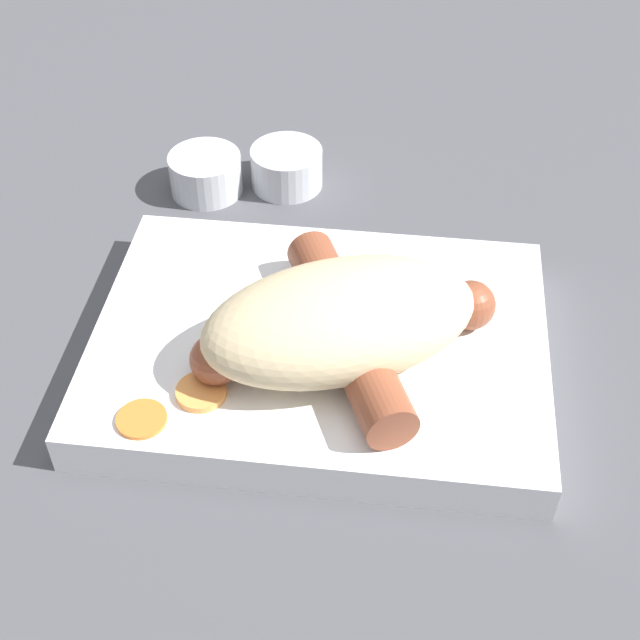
{
  "coord_description": "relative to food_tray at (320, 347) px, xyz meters",
  "views": [
    {
      "loc": [
        -0.05,
        0.37,
        0.4
      ],
      "look_at": [
        0.0,
        0.0,
        0.04
      ],
      "focal_mm": 50.0,
      "sensor_mm": 36.0,
      "label": 1
    }
  ],
  "objects": [
    {
      "name": "condiment_cup_far",
      "position": [
        0.11,
        -0.17,
        0.0
      ],
      "size": [
        0.05,
        0.05,
        0.03
      ],
      "color": "silver",
      "rests_on": "ground_plane"
    },
    {
      "name": "bread_roll",
      "position": [
        -0.01,
        0.02,
        0.04
      ],
      "size": [
        0.18,
        0.14,
        0.05
      ],
      "color": "beige",
      "rests_on": "food_tray"
    },
    {
      "name": "condiment_cup_near",
      "position": [
        0.05,
        -0.18,
        0.0
      ],
      "size": [
        0.05,
        0.05,
        0.03
      ],
      "color": "silver",
      "rests_on": "ground_plane"
    },
    {
      "name": "ground_plane",
      "position": [
        0.0,
        0.0,
        -0.01
      ],
      "size": [
        3.0,
        3.0,
        0.0
      ],
      "primitive_type": "plane",
      "color": "#4C4C51"
    },
    {
      "name": "pickled_veggies",
      "position": [
        0.07,
        0.06,
        0.01
      ],
      "size": [
        0.06,
        0.06,
        0.0
      ],
      "color": "#F99E4C",
      "rests_on": "food_tray"
    },
    {
      "name": "food_tray",
      "position": [
        0.0,
        0.0,
        0.0
      ],
      "size": [
        0.27,
        0.2,
        0.03
      ],
      "color": "white",
      "rests_on": "ground_plane"
    },
    {
      "name": "sausage",
      "position": [
        -0.02,
        0.01,
        0.03
      ],
      "size": [
        0.17,
        0.15,
        0.03
      ],
      "color": "brown",
      "rests_on": "food_tray"
    }
  ]
}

